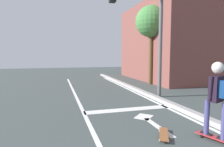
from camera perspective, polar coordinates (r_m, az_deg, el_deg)
name	(u,v)px	position (r m, az deg, el deg)	size (l,w,h in m)	color
lane_line_center	(88,121)	(5.58, -7.11, -13.85)	(0.12, 20.00, 0.01)	white
lane_line_curbside	(178,113)	(6.64, 18.92, -10.94)	(0.12, 20.00, 0.01)	white
stop_bar	(129,109)	(6.72, 4.92, -10.47)	(3.05, 0.40, 0.01)	white
lane_arrow_stem	(158,127)	(5.30, 13.40, -15.01)	(0.16, 1.40, 0.01)	white
lane_arrow_head	(144,117)	(6.01, 9.33, -12.44)	(0.56, 0.44, 0.01)	white
curb_strip	(185,110)	(6.77, 20.70, -10.10)	(0.24, 24.00, 0.14)	#A19D9C
skateboard	(214,138)	(4.92, 27.88, -16.33)	(0.45, 0.81, 0.08)	#BC3236
skater	(217,90)	(4.64, 28.64, -4.38)	(0.43, 0.60, 1.62)	#424179
spare_skateboard	(164,134)	(4.72, 15.00, -16.88)	(0.55, 0.77, 0.08)	brown
traffic_signal_mast	(140,18)	(8.38, 8.15, 15.82)	(4.39, 0.34, 4.91)	#575659
roadside_tree	(151,22)	(12.70, 11.48, 14.51)	(1.98, 1.98, 4.93)	brown
building_block	(205,43)	(17.56, 25.61, 8.01)	(11.49, 8.07, 5.60)	brown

